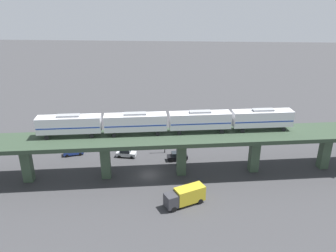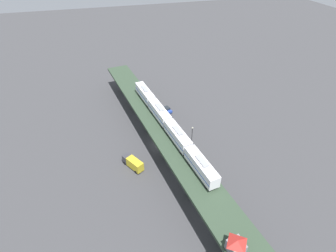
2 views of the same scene
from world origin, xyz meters
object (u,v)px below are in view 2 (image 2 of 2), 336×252
signal_hut (236,245)px  street_lamp (192,135)px  street_car_silver (176,128)px  subway_train (168,123)px  delivery_truck (133,163)px  street_car_blue (167,109)px  street_car_black (184,150)px

signal_hut → street_lamp: signal_hut is taller
signal_hut → street_car_silver: size_ratio=0.81×
subway_train → street_lamp: subway_train is taller
subway_train → delivery_truck: size_ratio=6.75×
signal_hut → street_lamp: size_ratio=0.53×
subway_train → street_car_blue: bearing=-104.9°
street_car_silver → delivery_truck: bearing=38.2°
delivery_truck → street_lamp: 20.44m
subway_train → signal_hut: 38.06m
signal_hut → street_lamp: bearing=-99.0°
signal_hut → street_car_blue: size_ratio=0.77×
street_car_silver → street_car_blue: same height
street_car_silver → street_car_blue: bearing=-90.7°
street_car_silver → delivery_truck: (17.16, 13.51, 0.82)m
street_car_blue → delivery_truck: bearing=56.0°
subway_train → street_car_blue: subway_train is taller
subway_train → street_car_black: subway_train is taller
street_car_silver → street_car_black: 11.53m
signal_hut → delivery_truck: size_ratio=0.50×
street_car_silver → street_car_black: size_ratio=0.97×
subway_train → signal_hut: bearing=92.9°
subway_train → street_car_black: 11.31m
street_car_black → street_lamp: bearing=-138.7°
subway_train → signal_hut: size_ratio=13.54×
street_car_black → street_lamp: 5.52m
street_car_blue → signal_hut: bearing=86.3°
street_car_silver → street_car_blue: (-0.16, -12.15, 0.00)m
street_car_silver → street_lamp: (-2.53, 8.52, 3.17)m
street_car_blue → street_lamp: size_ratio=0.68×
subway_train → street_car_silver: size_ratio=10.97×
street_car_blue → subway_train: bearing=75.1°
street_car_silver → street_car_black: bearing=85.7°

